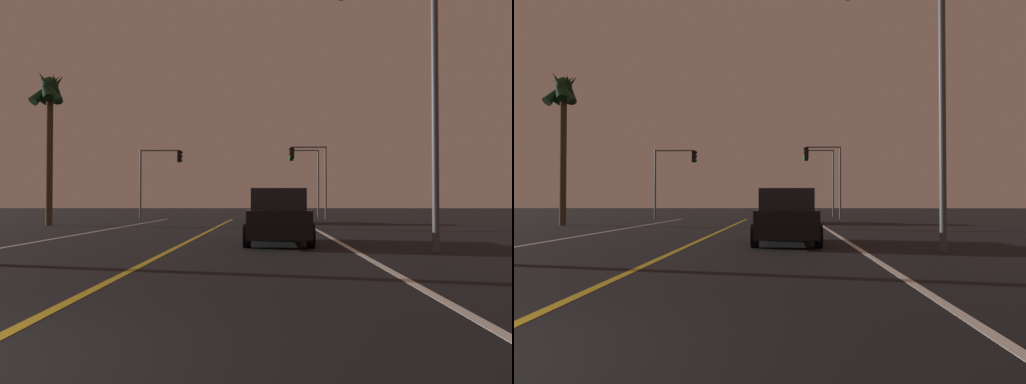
# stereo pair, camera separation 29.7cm
# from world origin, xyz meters

# --- Properties ---
(lane_edge_right) EXTENTS (0.16, 39.97, 0.01)m
(lane_edge_right) POSITION_xyz_m (4.91, 13.98, 0.00)
(lane_edge_right) COLOR silver
(lane_edge_right) RESTS_ON ground
(lane_edge_left) EXTENTS (0.16, 39.97, 0.01)m
(lane_edge_left) POSITION_xyz_m (-4.91, 13.98, 0.00)
(lane_edge_left) COLOR silver
(lane_edge_left) RESTS_ON ground
(lane_center_divider) EXTENTS (0.16, 39.97, 0.01)m
(lane_center_divider) POSITION_xyz_m (0.00, 13.98, 0.00)
(lane_center_divider) COLOR gold
(lane_center_divider) RESTS_ON ground
(car_lead_same_lane) EXTENTS (2.02, 4.30, 1.70)m
(car_lead_same_lane) POSITION_xyz_m (2.92, 11.94, 0.82)
(car_lead_same_lane) COLOR black
(car_lead_same_lane) RESTS_ON ground
(car_ahead_far) EXTENTS (2.02, 4.30, 1.70)m
(car_ahead_far) POSITION_xyz_m (2.97, 27.17, 0.82)
(car_ahead_far) COLOR black
(car_ahead_far) RESTS_ON ground
(traffic_light_near_right) EXTENTS (2.86, 0.36, 5.51)m
(traffic_light_near_right) POSITION_xyz_m (5.75, 34.47, 4.07)
(traffic_light_near_right) COLOR #4C4C51
(traffic_light_near_right) RESTS_ON ground
(traffic_light_near_left) EXTENTS (3.31, 0.36, 5.28)m
(traffic_light_near_left) POSITION_xyz_m (-5.49, 34.47, 3.94)
(traffic_light_near_left) COLOR #4C4C51
(traffic_light_near_left) RESTS_ON ground
(traffic_light_far_right) EXTENTS (2.65, 0.36, 5.82)m
(traffic_light_far_right) POSITION_xyz_m (5.88, 39.97, 4.27)
(traffic_light_far_right) COLOR #4C4C51
(traffic_light_far_right) RESTS_ON ground
(street_lamp_right_near) EXTENTS (2.75, 0.44, 7.08)m
(street_lamp_right_near) POSITION_xyz_m (6.28, 9.57, 4.61)
(street_lamp_right_near) COLOR #4C4C51
(street_lamp_right_near) RESTS_ON ground
(palm_tree_left_mid) EXTENTS (1.91, 2.10, 8.64)m
(palm_tree_left_mid) POSITION_xyz_m (-9.37, 23.64, 6.83)
(palm_tree_left_mid) COLOR #473826
(palm_tree_left_mid) RESTS_ON ground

